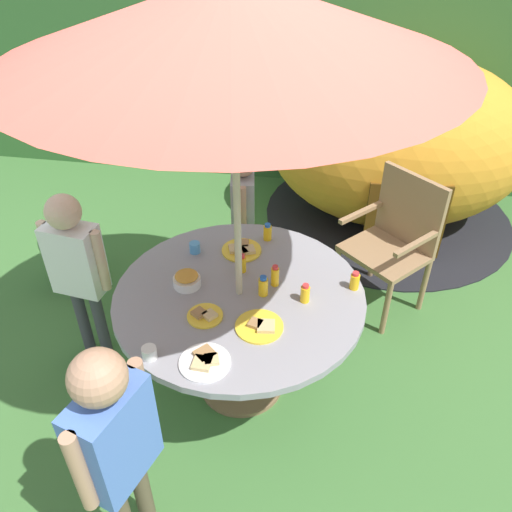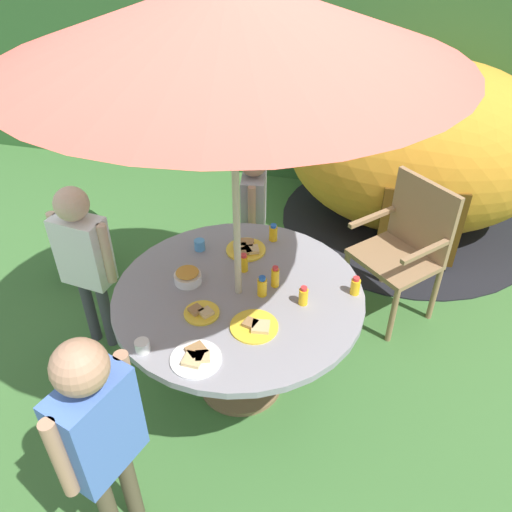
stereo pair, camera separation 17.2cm
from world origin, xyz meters
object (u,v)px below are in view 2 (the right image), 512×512
dome_tent (419,149)px  child_in_white_shirt (83,251)px  plate_mid_right (201,312)px  juice_bottle_far_right (244,263)px  garden_table (239,309)px  snack_bowl (188,276)px  patio_umbrella (231,18)px  potted_plant (81,239)px  juice_bottle_near_right (355,286)px  juice_bottle_center_back (275,277)px  plate_mid_left (196,358)px  cup_far (142,346)px  wooden_chair (406,243)px  juice_bottle_front_edge (273,233)px  juice_bottle_near_left (303,296)px  child_in_grey_shirt (254,202)px  plate_far_left (255,326)px  child_in_blue_shirt (98,426)px  plate_back_edge (246,249)px  juice_bottle_center_front (262,287)px  cup_near (200,245)px

dome_tent → child_in_white_shirt: bearing=-138.9°
plate_mid_right → juice_bottle_far_right: 0.42m
garden_table → juice_bottle_far_right: juice_bottle_far_right is taller
snack_bowl → patio_umbrella: bearing=-2.8°
potted_plant → juice_bottle_near_right: size_ratio=5.46×
patio_umbrella → juice_bottle_near_right: bearing=13.0°
snack_bowl → juice_bottle_center_back: 0.48m
plate_mid_right → juice_bottle_far_right: bearing=73.8°
juice_bottle_far_right → plate_mid_left: bearing=-93.3°
juice_bottle_center_back → cup_far: size_ratio=1.83×
wooden_chair → potted_plant: wooden_chair is taller
child_in_white_shirt → juice_bottle_near_right: (1.61, 0.01, 0.05)m
juice_bottle_front_edge → dome_tent: bearing=61.7°
patio_umbrella → juice_bottle_far_right: patio_umbrella is taller
juice_bottle_near_left → plate_mid_right: bearing=-157.4°
dome_tent → child_in_white_shirt: dome_tent is taller
child_in_grey_shirt → plate_mid_left: (0.11, -1.51, 0.05)m
wooden_chair → potted_plant: size_ratio=1.67×
plate_far_left → child_in_grey_shirt: bearing=104.4°
plate_mid_right → juice_bottle_near_left: bearing=22.6°
child_in_blue_shirt → plate_mid_left: size_ratio=5.22×
plate_back_edge → juice_bottle_center_back: size_ratio=1.85×
plate_back_edge → juice_bottle_front_edge: bearing=47.7°
wooden_chair → juice_bottle_center_back: wooden_chair is taller
plate_mid_left → plate_far_left: bearing=51.6°
juice_bottle_center_front → cup_near: size_ratio=1.86×
juice_bottle_center_front → garden_table: bearing=-176.0°
potted_plant → dome_tent: bearing=30.3°
child_in_white_shirt → snack_bowl: bearing=-1.9°
patio_umbrella → plate_mid_left: size_ratio=9.43×
juice_bottle_near_left → juice_bottle_far_right: size_ratio=0.98×
plate_mid_left → juice_bottle_far_right: size_ratio=2.15×
juice_bottle_center_front → dome_tent: bearing=68.9°
plate_mid_right → child_in_grey_shirt: bearing=91.4°
patio_umbrella → snack_bowl: bearing=177.2°
wooden_chair → juice_bottle_front_edge: (-0.83, -0.45, 0.24)m
child_in_grey_shirt → child_in_blue_shirt: child_in_blue_shirt is taller
plate_back_edge → juice_bottle_far_right: (0.04, -0.19, 0.04)m
child_in_white_shirt → child_in_blue_shirt: (0.70, -1.12, 0.05)m
juice_bottle_near_left → juice_bottle_near_right: (0.26, 0.15, -0.00)m
child_in_grey_shirt → juice_bottle_center_front: child_in_grey_shirt is taller
child_in_grey_shirt → plate_back_edge: 0.63m
plate_mid_left → juice_bottle_center_front: juice_bottle_center_front is taller
plate_back_edge → patio_umbrella: bearing=-81.2°
garden_table → cup_near: bearing=135.8°
snack_bowl → juice_bottle_front_edge: juice_bottle_front_edge is taller
plate_far_left → juice_bottle_center_front: juice_bottle_center_front is taller
child_in_grey_shirt → plate_far_left: 1.29m
juice_bottle_center_front → child_in_blue_shirt: bearing=-113.5°
juice_bottle_front_edge → cup_near: (-0.41, -0.20, -0.02)m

